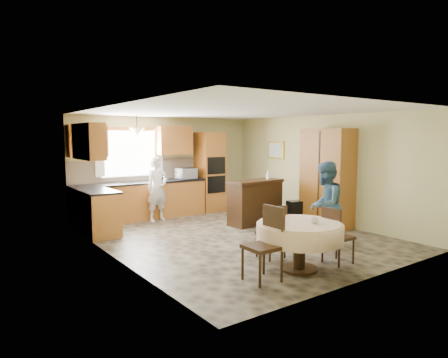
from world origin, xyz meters
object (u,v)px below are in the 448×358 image
object	(u,v)px
chair_right	(335,233)
person_sink	(157,189)
chair_back	(274,229)
cupboard	(327,178)
dining_table	(299,233)
person_dining	(325,205)
oven_tower	(210,172)
chair_left	(267,240)
sideboard	(255,203)

from	to	relation	value
chair_right	person_sink	bearing A→B (deg)	11.87
person_sink	chair_back	bearing A→B (deg)	-94.88
cupboard	dining_table	xyz separation A→B (m)	(-2.67, -1.74, -0.52)
cupboard	person_sink	world-z (taller)	cupboard
cupboard	person_dining	bearing A→B (deg)	-140.77
oven_tower	person_sink	world-z (taller)	oven_tower
oven_tower	person_sink	bearing A→B (deg)	-167.47
dining_table	chair_right	size ratio (longest dim) A/B	1.43
chair_right	chair_left	bearing A→B (deg)	87.63
chair_left	chair_back	world-z (taller)	chair_left
chair_left	chair_right	world-z (taller)	chair_left
oven_tower	dining_table	xyz separation A→B (m)	(-1.60, -4.85, -0.49)
dining_table	chair_right	world-z (taller)	chair_right
sideboard	cupboard	distance (m)	1.71
chair_left	chair_right	xyz separation A→B (m)	(1.34, -0.09, -0.08)
dining_table	person_dining	world-z (taller)	person_dining
chair_back	person_dining	world-z (taller)	person_dining
chair_right	person_sink	size ratio (longest dim) A/B	0.58
oven_tower	cupboard	distance (m)	3.29
person_dining	chair_right	bearing A→B (deg)	26.15
dining_table	chair_left	distance (m)	0.67
person_sink	person_dining	distance (m)	4.13
chair_left	person_sink	world-z (taller)	person_sink
chair_back	person_sink	xyz separation A→B (m)	(-0.24, 3.81, 0.28)
chair_right	cupboard	bearing A→B (deg)	-45.40
cupboard	dining_table	distance (m)	3.23
oven_tower	person_sink	distance (m)	1.82
chair_right	person_sink	world-z (taller)	person_sink
cupboard	chair_right	bearing A→B (deg)	-137.07
dining_table	person_sink	bearing A→B (deg)	91.96
chair_left	chair_back	xyz separation A→B (m)	(0.75, 0.68, -0.08)
dining_table	chair_back	distance (m)	0.66
person_sink	dining_table	bearing A→B (deg)	-96.45
oven_tower	chair_left	distance (m)	5.40
dining_table	chair_back	xyz separation A→B (m)	(0.08, 0.65, -0.08)
oven_tower	chair_back	size ratio (longest dim) A/B	2.39
cupboard	person_sink	distance (m)	3.94
sideboard	chair_right	size ratio (longest dim) A/B	1.48
oven_tower	person_sink	xyz separation A→B (m)	(-1.75, -0.39, -0.29)
chair_left	chair_back	distance (m)	1.01
oven_tower	cupboard	bearing A→B (deg)	-71.02
oven_tower	chair_back	distance (m)	4.50
sideboard	chair_left	distance (m)	3.63
chair_left	person_dining	world-z (taller)	person_dining
sideboard	chair_right	bearing A→B (deg)	-110.03
cupboard	person_dining	xyz separation A→B (m)	(-1.42, -1.16, -0.31)
cupboard	dining_table	world-z (taller)	cupboard
oven_tower	chair_back	world-z (taller)	oven_tower
person_sink	chair_right	bearing A→B (deg)	-88.21
sideboard	chair_left	world-z (taller)	chair_left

